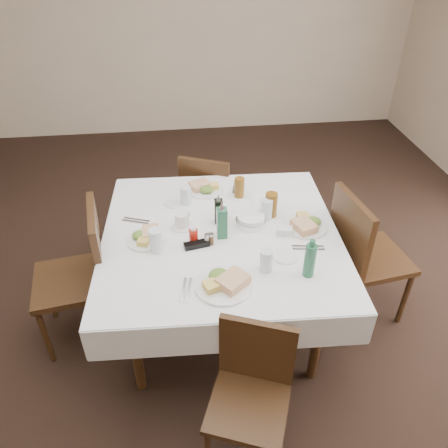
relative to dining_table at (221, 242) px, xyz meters
name	(u,v)px	position (x,y,z in m)	size (l,w,h in m)	color
ground_plane	(191,329)	(-0.23, -0.09, -0.69)	(7.00, 7.00, 0.00)	black
room_shell	(176,90)	(-0.23, -0.09, 1.02)	(6.04, 7.04, 2.80)	beige
dining_table	(221,242)	(0.00, 0.00, 0.00)	(1.55, 1.55, 0.76)	#301D0C
chair_north	(209,195)	(0.00, 0.89, -0.20)	(0.54, 0.54, 0.87)	#301D0C
chair_south	(252,384)	(0.05, -0.89, -0.22)	(0.50, 0.50, 0.82)	#301D0C
chair_east	(361,251)	(0.94, -0.04, -0.13)	(0.53, 0.53, 0.98)	#301D0C
chair_west	(84,269)	(-0.88, 0.00, -0.13)	(0.53, 0.53, 0.98)	#301D0C
meal_north	(205,188)	(-0.06, 0.52, 0.09)	(0.26, 0.26, 0.06)	white
meal_south	(224,282)	(-0.04, -0.48, 0.10)	(0.31, 0.31, 0.07)	white
meal_east	(306,224)	(0.54, 0.00, 0.10)	(0.29, 0.29, 0.06)	white
meal_west	(146,237)	(-0.46, -0.01, 0.09)	(0.25, 0.25, 0.05)	white
side_plate_a	(176,202)	(-0.27, 0.38, 0.08)	(0.16, 0.16, 0.01)	white
side_plate_b	(285,256)	(0.35, -0.28, 0.08)	(0.15, 0.15, 0.01)	white
water_n	(186,196)	(-0.20, 0.36, 0.14)	(0.07, 0.07, 0.14)	silver
water_s	(266,260)	(0.21, -0.37, 0.14)	(0.07, 0.07, 0.14)	silver
water_e	(266,209)	(0.31, 0.12, 0.15)	(0.08, 0.08, 0.15)	silver
water_w	(156,241)	(-0.40, -0.13, 0.15)	(0.08, 0.08, 0.15)	silver
iced_tea_a	(239,187)	(0.18, 0.42, 0.14)	(0.07, 0.07, 0.15)	brown
iced_tea_b	(271,205)	(0.35, 0.16, 0.16)	(0.08, 0.08, 0.17)	brown
bread_basket	(251,220)	(0.20, 0.07, 0.10)	(0.19, 0.19, 0.06)	silver
oil_cruet_dark	(219,210)	(0.00, 0.12, 0.16)	(0.05, 0.05, 0.21)	black
oil_cruet_green	(222,222)	(0.00, -0.03, 0.18)	(0.06, 0.06, 0.26)	#276441
ketchup_bottle	(193,235)	(-0.18, -0.07, 0.13)	(0.05, 0.05, 0.12)	#B8190E
salt_shaker	(207,239)	(-0.10, -0.10, 0.11)	(0.03, 0.03, 0.07)	white
pepper_shaker	(211,239)	(-0.07, -0.10, 0.11)	(0.03, 0.03, 0.08)	#402D19
coffee_mug	(182,221)	(-0.24, 0.10, 0.12)	(0.14, 0.14, 0.10)	white
sunglasses	(197,245)	(-0.16, -0.12, 0.09)	(0.16, 0.08, 0.03)	black
green_bottle	(310,260)	(0.44, -0.44, 0.18)	(0.06, 0.06, 0.24)	#276441
sugar_caddy	(285,231)	(0.39, -0.06, 0.10)	(0.10, 0.07, 0.05)	white
cutlery_n	(236,187)	(0.18, 0.54, 0.08)	(0.09, 0.19, 0.01)	silver
cutlery_s	(186,290)	(-0.24, -0.48, 0.08)	(0.07, 0.19, 0.01)	silver
cutlery_e	(308,248)	(0.50, -0.22, 0.08)	(0.20, 0.07, 0.01)	silver
cutlery_w	(136,221)	(-0.54, 0.19, 0.08)	(0.19, 0.11, 0.01)	silver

